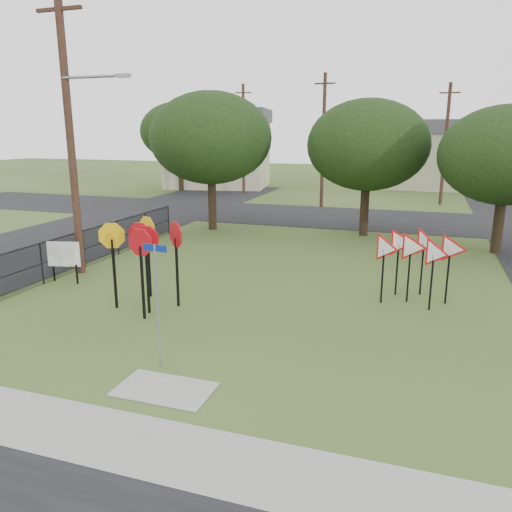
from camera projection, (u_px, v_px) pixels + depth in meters
The scene contains 21 objects.
ground at pixel (211, 344), 12.57m from camera, with size 140.00×140.00×0.00m, color #37511E.
sidewalk at pixel (115, 438), 8.71m from camera, with size 30.00×1.60×0.02m, color gray.
planting_strip at pixel (69, 483), 7.61m from camera, with size 30.00×0.80×0.02m, color #37511E.
street_left at pixel (74, 236), 25.47m from camera, with size 8.00×50.00×0.02m, color black.
street_far at pixel (340, 217), 30.96m from camera, with size 60.00×8.00×0.02m, color black.
curb_pad at pixel (165, 389), 10.36m from camera, with size 2.00×1.20×0.02m, color gray.
street_name_sign at pixel (157, 298), 11.01m from camera, with size 0.59×0.07×2.86m.
stop_sign_cluster at pixel (144, 245), 14.71m from camera, with size 2.43×2.06×2.64m.
yield_sign_cluster at pixel (417, 250), 15.38m from camera, with size 2.83×2.04×2.26m.
info_board at pixel (64, 255), 17.49m from camera, with size 1.16×0.31×1.47m.
utility_pole_main at pixel (71, 131), 17.67m from camera, with size 3.55×0.33×10.00m.
far_pole_a at pixel (323, 140), 34.13m from camera, with size 1.40×0.24×9.00m.
far_pole_b at pixel (445, 144), 35.40m from camera, with size 1.40×0.24×8.50m.
far_pole_c at pixel (243, 139), 42.12m from camera, with size 1.40×0.24×9.00m.
fence_run at pixel (102, 242), 20.47m from camera, with size 0.05×11.55×1.50m.
house_left at pixel (218, 148), 47.26m from camera, with size 10.58×8.88×7.20m.
house_mid at pixel (418, 153), 47.34m from camera, with size 8.40×8.40×6.20m.
tree_near_left at pixel (211, 138), 26.11m from camera, with size 6.40×6.40×7.27m.
tree_near_mid at pixel (368, 145), 24.64m from camera, with size 6.00×6.00×6.80m.
tree_near_right at pixel (507, 155), 21.02m from camera, with size 5.60×5.60×6.33m.
tree_far_left at pixel (179, 132), 43.83m from camera, with size 6.80×6.80×7.73m.
Camera 1 is at (4.79, -10.68, 5.23)m, focal length 35.00 mm.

